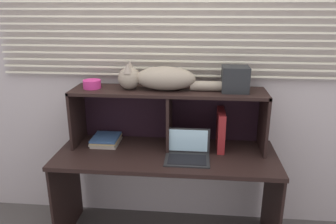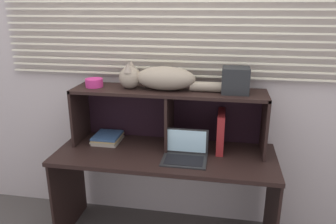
{
  "view_description": "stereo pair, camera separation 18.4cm",
  "coord_description": "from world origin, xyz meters",
  "px_view_note": "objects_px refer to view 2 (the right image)",
  "views": [
    {
      "loc": [
        0.21,
        -1.91,
        1.73
      ],
      "look_at": [
        0.0,
        0.34,
        0.98
      ],
      "focal_mm": 35.08,
      "sensor_mm": 36.0,
      "label": 1
    },
    {
      "loc": [
        0.4,
        -1.89,
        1.73
      ],
      "look_at": [
        0.0,
        0.34,
        0.98
      ],
      "focal_mm": 35.08,
      "sensor_mm": 36.0,
      "label": 2
    }
  ],
  "objects_px": {
    "book_stack": "(108,138)",
    "small_basket": "(94,83)",
    "laptop": "(185,153)",
    "storage_box": "(235,80)",
    "binder_upright": "(221,131)",
    "cat": "(159,78)"
  },
  "relations": [
    {
      "from": "book_stack",
      "to": "small_basket",
      "type": "xyz_separation_m",
      "value": [
        -0.08,
        0.0,
        0.43
      ]
    },
    {
      "from": "laptop",
      "to": "small_basket",
      "type": "height_order",
      "value": "small_basket"
    },
    {
      "from": "book_stack",
      "to": "binder_upright",
      "type": "bearing_deg",
      "value": 0.17
    },
    {
      "from": "small_basket",
      "to": "binder_upright",
      "type": "bearing_deg",
      "value": 0.0
    },
    {
      "from": "binder_upright",
      "to": "book_stack",
      "type": "xyz_separation_m",
      "value": [
        -0.86,
        -0.0,
        -0.11
      ]
    },
    {
      "from": "book_stack",
      "to": "small_basket",
      "type": "bearing_deg",
      "value": 178.1
    },
    {
      "from": "laptop",
      "to": "binder_upright",
      "type": "xyz_separation_m",
      "value": [
        0.23,
        0.2,
        0.1
      ]
    },
    {
      "from": "book_stack",
      "to": "storage_box",
      "type": "bearing_deg",
      "value": 0.16
    },
    {
      "from": "small_basket",
      "to": "laptop",
      "type": "bearing_deg",
      "value": -15.65
    },
    {
      "from": "laptop",
      "to": "book_stack",
      "type": "relative_size",
      "value": 1.33
    },
    {
      "from": "laptop",
      "to": "binder_upright",
      "type": "distance_m",
      "value": 0.32
    },
    {
      "from": "book_stack",
      "to": "storage_box",
      "type": "height_order",
      "value": "storage_box"
    },
    {
      "from": "laptop",
      "to": "storage_box",
      "type": "distance_m",
      "value": 0.61
    },
    {
      "from": "book_stack",
      "to": "storage_box",
      "type": "distance_m",
      "value": 1.06
    },
    {
      "from": "binder_upright",
      "to": "storage_box",
      "type": "distance_m",
      "value": 0.38
    },
    {
      "from": "cat",
      "to": "storage_box",
      "type": "relative_size",
      "value": 4.1
    },
    {
      "from": "laptop",
      "to": "book_stack",
      "type": "height_order",
      "value": "laptop"
    },
    {
      "from": "book_stack",
      "to": "storage_box",
      "type": "relative_size",
      "value": 1.24
    },
    {
      "from": "laptop",
      "to": "storage_box",
      "type": "xyz_separation_m",
      "value": [
        0.31,
        0.2,
        0.48
      ]
    },
    {
      "from": "cat",
      "to": "small_basket",
      "type": "xyz_separation_m",
      "value": [
        -0.49,
        -0.0,
        -0.05
      ]
    },
    {
      "from": "storage_box",
      "to": "binder_upright",
      "type": "bearing_deg",
      "value": 180.0
    },
    {
      "from": "small_basket",
      "to": "cat",
      "type": "bearing_deg",
      "value": 0.0
    }
  ]
}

